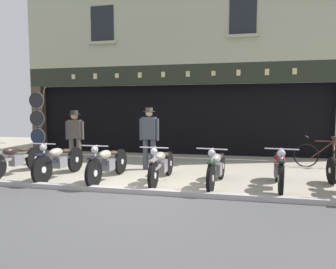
# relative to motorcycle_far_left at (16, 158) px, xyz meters

# --- Properties ---
(ground) EXTENTS (23.84, 22.00, 0.18)m
(ground) POSITION_rel_motorcycle_far_left_xyz_m (3.50, -2.04, -0.46)
(ground) COLOR #A29987
(shop_facade) EXTENTS (12.14, 4.42, 6.64)m
(shop_facade) POSITION_rel_motorcycle_far_left_xyz_m (3.50, 5.93, 1.35)
(shop_facade) COLOR black
(shop_facade) RESTS_ON ground
(motorcycle_far_left) EXTENTS (0.62, 1.96, 0.92)m
(motorcycle_far_left) POSITION_rel_motorcycle_far_left_xyz_m (0.00, 0.00, 0.00)
(motorcycle_far_left) COLOR black
(motorcycle_far_left) RESTS_ON ground
(motorcycle_left) EXTENTS (0.62, 2.03, 0.92)m
(motorcycle_left) POSITION_rel_motorcycle_far_left_xyz_m (1.29, -0.07, 0.01)
(motorcycle_left) COLOR black
(motorcycle_left) RESTS_ON ground
(motorcycle_center_left) EXTENTS (0.62, 2.06, 0.91)m
(motorcycle_center_left) POSITION_rel_motorcycle_far_left_xyz_m (2.57, -0.09, 0.00)
(motorcycle_center_left) COLOR black
(motorcycle_center_left) RESTS_ON ground
(motorcycle_center) EXTENTS (0.62, 2.01, 0.89)m
(motorcycle_center) POSITION_rel_motorcycle_far_left_xyz_m (3.84, 0.01, -0.01)
(motorcycle_center) COLOR black
(motorcycle_center) RESTS_ON ground
(motorcycle_center_right) EXTENTS (0.62, 1.94, 0.91)m
(motorcycle_center_right) POSITION_rel_motorcycle_far_left_xyz_m (5.10, -0.08, -0.00)
(motorcycle_center_right) COLOR black
(motorcycle_center_right) RESTS_ON ground
(motorcycle_right) EXTENTS (0.62, 1.99, 0.93)m
(motorcycle_right) POSITION_rel_motorcycle_far_left_xyz_m (6.42, -0.01, 0.01)
(motorcycle_right) COLOR black
(motorcycle_right) RESTS_ON ground
(salesman_left) EXTENTS (0.55, 0.36, 1.65)m
(salesman_left) POSITION_rel_motorcycle_far_left_xyz_m (0.70, 1.74, 0.50)
(salesman_left) COLOR #47423D
(salesman_left) RESTS_ON ground
(shopkeeper_center) EXTENTS (0.56, 0.32, 1.73)m
(shopkeeper_center) POSITION_rel_motorcycle_far_left_xyz_m (3.20, 1.33, 0.54)
(shopkeeper_center) COLOR #3D424C
(shopkeeper_center) RESTS_ON ground
(tyre_sign_pole) EXTENTS (0.58, 0.06, 2.30)m
(tyre_sign_pole) POSITION_rel_motorcycle_far_left_xyz_m (-1.25, 2.65, 0.92)
(tyre_sign_pole) COLOR #232328
(tyre_sign_pole) RESTS_ON ground
(advert_board_near) EXTENTS (0.75, 0.03, 1.07)m
(advert_board_near) POSITION_rel_motorcycle_far_left_xyz_m (5.43, 4.34, 1.37)
(advert_board_near) COLOR beige
(advert_board_far) EXTENTS (0.73, 0.03, 0.93)m
(advert_board_far) POSITION_rel_motorcycle_far_left_xyz_m (6.67, 4.34, 1.28)
(advert_board_far) COLOR silver
(leaning_bicycle) EXTENTS (1.72, 0.50, 0.94)m
(leaning_bicycle) POSITION_rel_motorcycle_far_left_xyz_m (8.15, 2.57, -0.05)
(leaning_bicycle) COLOR black
(leaning_bicycle) RESTS_ON ground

